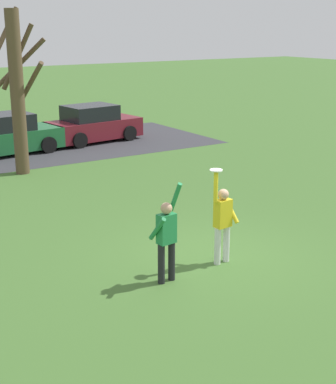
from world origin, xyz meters
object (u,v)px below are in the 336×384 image
Objects in this scene: parked_car_green at (7,136)px; bare_tree_tall at (17,88)px; person_defender at (166,235)px; frisbee_disc at (216,170)px; person_catcher at (223,219)px; parked_car_maroon at (93,125)px.

bare_tree_tall reaches higher than parked_car_green.
person_defender is 1.71m from frisbee_disc.
person_catcher is at bearing 5.81° from frisbee_disc.
person_catcher reaches higher than person_defender.
parked_car_green is 1.00× the size of parked_car_maroon.
frisbee_disc reaches higher than person_defender.
parked_car_green is (-0.17, 13.25, -1.37)m from frisbee_disc.
person_catcher reaches higher than parked_car_green.
person_catcher is 1.52m from person_defender.
frisbee_disc is 13.32m from parked_car_green.
parked_car_green is 3.99m from parked_car_maroon.
person_defender is (-1.51, -0.15, -0.00)m from person_catcher.
parked_car_green is at bearing 79.42° from person_defender.
frisbee_disc is at bearing -112.37° from parked_car_maroon.
bare_tree_tall is (-4.47, -3.73, 2.18)m from parked_car_maroon.
person_defender is 0.48× the size of parked_car_green.
person_catcher is 0.49× the size of parked_car_maroon.
bare_tree_tall is at bearing -105.99° from parked_car_green.
person_catcher is 1.02× the size of person_defender.
frisbee_disc is at bearing -86.07° from bare_tree_tall.
frisbee_disc is at bearing 0.00° from person_defender.
bare_tree_tall reaches higher than person_defender.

